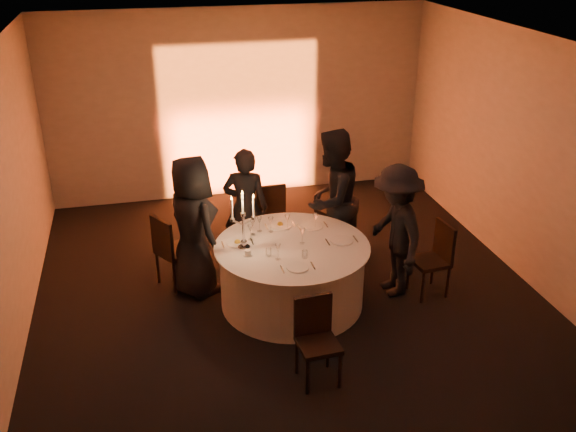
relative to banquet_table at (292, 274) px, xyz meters
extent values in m
plane|color=black|center=(0.00, 0.00, -0.38)|extent=(7.00, 7.00, 0.00)
plane|color=silver|center=(0.00, 0.00, 2.62)|extent=(7.00, 7.00, 0.00)
plane|color=#ADA8A1|center=(0.00, 3.50, 1.12)|extent=(7.00, 0.00, 7.00)
plane|color=#ADA8A1|center=(0.00, -3.50, 1.12)|extent=(7.00, 0.00, 7.00)
plane|color=#ADA8A1|center=(-3.00, 0.00, 1.12)|extent=(0.00, 7.00, 7.00)
plane|color=#ADA8A1|center=(3.00, 0.00, 1.12)|extent=(0.00, 7.00, 7.00)
cube|color=black|center=(0.00, 3.20, -0.33)|extent=(0.25, 0.12, 0.10)
cylinder|color=black|center=(0.00, 0.00, -0.37)|extent=(0.60, 0.60, 0.03)
cylinder|color=black|center=(0.00, 0.00, -0.01)|extent=(0.20, 0.20, 0.75)
cylinder|color=white|center=(0.00, 0.00, -0.01)|extent=(1.68, 1.68, 0.75)
cylinder|color=white|center=(0.00, 0.00, 0.38)|extent=(1.80, 1.80, 0.02)
cube|color=black|center=(-1.28, 0.77, 0.07)|extent=(0.57, 0.57, 0.05)
cube|color=black|center=(-1.44, 0.68, 0.32)|extent=(0.25, 0.37, 0.47)
cylinder|color=black|center=(-1.04, 0.71, -0.16)|extent=(0.04, 0.04, 0.44)
cylinder|color=black|center=(-1.22, 1.02, -0.16)|extent=(0.04, 0.04, 0.44)
cylinder|color=black|center=(-1.34, 0.53, -0.16)|extent=(0.04, 0.04, 0.44)
cylinder|color=black|center=(-1.52, 0.83, -0.16)|extent=(0.04, 0.04, 0.44)
cube|color=black|center=(0.05, 1.61, 0.06)|extent=(0.42, 0.42, 0.05)
cube|color=black|center=(0.06, 1.43, 0.32)|extent=(0.41, 0.05, 0.47)
cylinder|color=black|center=(0.22, 1.79, -0.17)|extent=(0.04, 0.04, 0.44)
cylinder|color=black|center=(-0.13, 1.78, -0.17)|extent=(0.04, 0.04, 0.44)
cylinder|color=black|center=(0.23, 1.44, -0.17)|extent=(0.04, 0.04, 0.44)
cylinder|color=black|center=(-0.12, 1.43, -0.17)|extent=(0.04, 0.04, 0.44)
cube|color=black|center=(0.98, 1.55, 0.03)|extent=(0.53, 0.53, 0.05)
cube|color=black|center=(1.07, 1.40, 0.27)|extent=(0.34, 0.24, 0.44)
cylinder|color=black|center=(1.03, 1.77, -0.18)|extent=(0.04, 0.04, 0.41)
cylinder|color=black|center=(0.76, 1.60, -0.18)|extent=(0.04, 0.04, 0.41)
cylinder|color=black|center=(1.21, 1.50, -0.18)|extent=(0.04, 0.04, 0.41)
cylinder|color=black|center=(0.93, 1.32, -0.18)|extent=(0.04, 0.04, 0.41)
cube|color=black|center=(1.66, -0.18, 0.05)|extent=(0.44, 0.44, 0.05)
cube|color=black|center=(1.84, -0.16, 0.30)|extent=(0.08, 0.40, 0.46)
cylinder|color=black|center=(1.47, -0.03, -0.17)|extent=(0.04, 0.04, 0.43)
cylinder|color=black|center=(1.50, -0.37, -0.17)|extent=(0.04, 0.04, 0.43)
cylinder|color=black|center=(1.81, 0.01, -0.17)|extent=(0.04, 0.04, 0.43)
cylinder|color=black|center=(1.84, -0.33, -0.17)|extent=(0.04, 0.04, 0.43)
cube|color=black|center=(-0.09, -1.44, 0.04)|extent=(0.41, 0.41, 0.05)
cube|color=black|center=(-0.10, -1.27, 0.28)|extent=(0.39, 0.06, 0.44)
cylinder|color=black|center=(-0.25, -1.62, -0.18)|extent=(0.04, 0.04, 0.41)
cylinder|color=black|center=(0.08, -1.60, -0.18)|extent=(0.04, 0.04, 0.41)
cylinder|color=black|center=(-0.27, -1.29, -0.18)|extent=(0.04, 0.04, 0.41)
cylinder|color=black|center=(0.06, -1.27, -0.18)|extent=(0.04, 0.04, 0.41)
imported|color=black|center=(-1.07, 0.54, 0.49)|extent=(0.88, 1.01, 1.74)
imported|color=black|center=(-0.34, 1.11, 0.41)|extent=(0.67, 0.54, 1.60)
imported|color=black|center=(0.71, 0.81, 0.54)|extent=(1.14, 1.12, 1.85)
imported|color=black|center=(1.26, -0.03, 0.44)|extent=(0.64, 1.08, 1.64)
cylinder|color=white|center=(-0.60, 0.19, 0.39)|extent=(0.25, 0.25, 0.01)
cube|color=#B6B6BB|center=(-0.77, 0.19, 0.39)|extent=(0.01, 0.17, 0.01)
cube|color=#B6B6BB|center=(-0.43, 0.19, 0.39)|extent=(0.02, 0.17, 0.01)
sphere|color=gold|center=(-0.60, 0.19, 0.43)|extent=(0.07, 0.07, 0.07)
cylinder|color=white|center=(-0.02, 0.53, 0.39)|extent=(0.30, 0.30, 0.01)
cube|color=#B6B6BB|center=(-0.19, 0.53, 0.39)|extent=(0.02, 0.17, 0.01)
cube|color=#B6B6BB|center=(0.15, 0.53, 0.39)|extent=(0.02, 0.17, 0.01)
sphere|color=gold|center=(-0.02, 0.53, 0.43)|extent=(0.07, 0.07, 0.07)
cylinder|color=white|center=(0.36, 0.42, 0.39)|extent=(0.27, 0.27, 0.01)
cube|color=#B6B6BB|center=(0.19, 0.42, 0.39)|extent=(0.02, 0.17, 0.01)
cube|color=#B6B6BB|center=(0.53, 0.42, 0.39)|extent=(0.01, 0.17, 0.01)
cylinder|color=white|center=(0.59, -0.03, 0.39)|extent=(0.27, 0.27, 0.01)
cube|color=#B6B6BB|center=(0.42, -0.03, 0.39)|extent=(0.02, 0.17, 0.01)
cube|color=#B6B6BB|center=(0.76, -0.03, 0.39)|extent=(0.01, 0.17, 0.01)
cylinder|color=white|center=(-0.07, -0.53, 0.39)|extent=(0.24, 0.24, 0.01)
cube|color=#B6B6BB|center=(-0.24, -0.53, 0.39)|extent=(0.02, 0.17, 0.01)
cube|color=#B6B6BB|center=(0.10, -0.53, 0.39)|extent=(0.01, 0.17, 0.01)
cylinder|color=white|center=(-0.54, -0.12, 0.39)|extent=(0.11, 0.11, 0.01)
cylinder|color=white|center=(-0.54, -0.12, 0.42)|extent=(0.07, 0.07, 0.06)
cylinder|color=white|center=(-0.55, 0.05, 0.40)|extent=(0.14, 0.14, 0.02)
sphere|color=white|center=(-0.55, 0.05, 0.46)|extent=(0.08, 0.08, 0.08)
cylinder|color=white|center=(-0.55, 0.05, 0.61)|extent=(0.03, 0.03, 0.38)
cylinder|color=white|center=(-0.55, 0.05, 0.81)|extent=(0.06, 0.06, 0.03)
cylinder|color=white|center=(-0.55, 0.05, 0.94)|extent=(0.02, 0.02, 0.24)
cone|color=#FF9E2D|center=(-0.55, 0.05, 1.09)|extent=(0.02, 0.02, 0.04)
cylinder|color=white|center=(-0.61, 0.05, 0.72)|extent=(0.14, 0.02, 0.09)
cylinder|color=white|center=(-0.67, 0.05, 0.76)|extent=(0.06, 0.06, 0.03)
cylinder|color=white|center=(-0.67, 0.05, 0.89)|extent=(0.02, 0.02, 0.24)
cone|color=#FF9E2D|center=(-0.67, 0.05, 1.03)|extent=(0.02, 0.02, 0.04)
cylinder|color=white|center=(-0.49, 0.05, 0.72)|extent=(0.14, 0.02, 0.09)
cylinder|color=white|center=(-0.43, 0.05, 0.76)|extent=(0.06, 0.06, 0.03)
cylinder|color=white|center=(-0.43, 0.05, 0.89)|extent=(0.02, 0.02, 0.24)
cone|color=#FF9E2D|center=(-0.43, 0.05, 1.03)|extent=(0.02, 0.02, 0.04)
cylinder|color=white|center=(-0.29, 0.44, 0.39)|extent=(0.06, 0.06, 0.01)
cylinder|color=white|center=(-0.29, 0.44, 0.44)|extent=(0.01, 0.01, 0.10)
cone|color=white|center=(-0.29, 0.44, 0.53)|extent=(0.07, 0.07, 0.09)
cylinder|color=white|center=(-0.16, 0.40, 0.39)|extent=(0.06, 0.06, 0.01)
cylinder|color=white|center=(-0.16, 0.40, 0.44)|extent=(0.01, 0.01, 0.10)
cone|color=white|center=(-0.16, 0.40, 0.53)|extent=(0.07, 0.07, 0.09)
cylinder|color=white|center=(-0.39, 0.38, 0.39)|extent=(0.06, 0.06, 0.01)
cylinder|color=white|center=(-0.39, 0.38, 0.44)|extent=(0.01, 0.01, 0.10)
cone|color=white|center=(-0.39, 0.38, 0.53)|extent=(0.07, 0.07, 0.09)
cylinder|color=white|center=(0.04, 0.41, 0.39)|extent=(0.06, 0.06, 0.01)
cylinder|color=white|center=(0.04, 0.41, 0.44)|extent=(0.01, 0.01, 0.10)
cone|color=white|center=(0.04, 0.41, 0.53)|extent=(0.07, 0.07, 0.09)
cylinder|color=white|center=(0.38, 0.37, 0.39)|extent=(0.06, 0.06, 0.01)
cylinder|color=white|center=(0.38, 0.37, 0.44)|extent=(0.01, 0.01, 0.10)
cone|color=white|center=(0.38, 0.37, 0.53)|extent=(0.07, 0.07, 0.09)
cylinder|color=white|center=(-0.44, 0.24, 0.39)|extent=(0.06, 0.06, 0.01)
cylinder|color=white|center=(-0.44, 0.24, 0.44)|extent=(0.01, 0.01, 0.10)
cone|color=white|center=(-0.44, 0.24, 0.53)|extent=(0.07, 0.07, 0.09)
cylinder|color=white|center=(0.12, 0.02, 0.39)|extent=(0.06, 0.06, 0.01)
cylinder|color=white|center=(0.12, 0.02, 0.44)|extent=(0.01, 0.01, 0.10)
cone|color=white|center=(0.12, 0.02, 0.53)|extent=(0.07, 0.07, 0.09)
cylinder|color=white|center=(-0.23, -0.29, 0.39)|extent=(0.06, 0.06, 0.01)
cylinder|color=white|center=(-0.23, -0.29, 0.44)|extent=(0.01, 0.01, 0.10)
cone|color=white|center=(-0.23, -0.29, 0.53)|extent=(0.07, 0.07, 0.09)
cylinder|color=white|center=(-0.32, -0.18, 0.43)|extent=(0.07, 0.07, 0.09)
cylinder|color=white|center=(0.07, -0.32, 0.43)|extent=(0.07, 0.07, 0.09)
camera|label=1|loc=(-1.58, -6.34, 3.81)|focal=40.00mm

